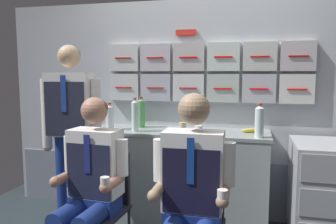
% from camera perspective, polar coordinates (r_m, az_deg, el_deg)
% --- Properties ---
extents(galley_bulkhead, '(4.20, 0.14, 2.15)m').
position_cam_1_polar(galley_bulkhead, '(3.41, 6.18, 0.39)').
color(galley_bulkhead, '#B2BAC2').
rests_on(galley_bulkhead, ground).
extents(galley_counter, '(1.70, 0.53, 0.90)m').
position_cam_1_polar(galley_counter, '(3.30, 1.51, -10.86)').
color(galley_counter, '#95A0A0').
rests_on(galley_counter, ground).
extents(service_trolley, '(0.40, 0.65, 0.87)m').
position_cam_1_polar(service_trolley, '(3.16, 23.61, -11.91)').
color(service_trolley, black).
rests_on(service_trolley, ground).
extents(folding_chair_left, '(0.43, 0.43, 0.85)m').
position_cam_1_polar(folding_chair_left, '(2.65, -11.03, -13.75)').
color(folding_chair_left, '#2D2D33').
rests_on(folding_chair_left, ground).
extents(crew_member_left, '(0.50, 0.63, 1.27)m').
position_cam_1_polar(crew_member_left, '(2.46, -12.95, -11.04)').
color(crew_member_left, black).
rests_on(crew_member_left, ground).
extents(folding_chair_right, '(0.41, 0.41, 0.85)m').
position_cam_1_polar(folding_chair_right, '(2.37, 4.49, -16.16)').
color(folding_chair_right, '#2D2D33').
rests_on(folding_chair_right, ground).
extents(crew_member_right, '(0.52, 0.64, 1.32)m').
position_cam_1_polar(crew_member_right, '(2.15, 3.93, -12.63)').
color(crew_member_right, black).
rests_on(crew_member_right, ground).
extents(crew_member_standing, '(0.53, 0.28, 1.67)m').
position_cam_1_polar(crew_member_standing, '(2.97, -15.90, -2.36)').
color(crew_member_standing, black).
rests_on(crew_member_standing, ground).
extents(sparkling_bottle_green, '(0.07, 0.07, 0.29)m').
position_cam_1_polar(sparkling_bottle_green, '(2.92, 15.06, -1.53)').
color(sparkling_bottle_green, silver).
rests_on(sparkling_bottle_green, galley_counter).
extents(water_bottle_tall, '(0.07, 0.07, 0.30)m').
position_cam_1_polar(water_bottle_tall, '(3.38, -4.53, -0.12)').
color(water_bottle_tall, '#53A255').
rests_on(water_bottle_tall, galley_counter).
extents(water_bottle_blue_cap, '(0.06, 0.06, 0.31)m').
position_cam_1_polar(water_bottle_blue_cap, '(3.14, -5.55, -0.58)').
color(water_bottle_blue_cap, silver).
rests_on(water_bottle_blue_cap, galley_counter).
extents(water_bottle_short, '(0.07, 0.07, 0.26)m').
position_cam_1_polar(water_bottle_short, '(3.28, -9.72, -0.81)').
color(water_bottle_short, silver).
rests_on(water_bottle_short, galley_counter).
extents(coffee_cup_spare, '(0.06, 0.06, 0.08)m').
position_cam_1_polar(coffee_cup_spare, '(3.15, 2.44, -2.44)').
color(coffee_cup_spare, tan).
rests_on(coffee_cup_spare, galley_counter).
extents(paper_cup_blue, '(0.07, 0.07, 0.06)m').
position_cam_1_polar(paper_cup_blue, '(3.09, 5.17, -2.84)').
color(paper_cup_blue, silver).
rests_on(paper_cup_blue, galley_counter).
extents(snack_banana, '(0.17, 0.10, 0.04)m').
position_cam_1_polar(snack_banana, '(3.17, 13.66, -3.00)').
color(snack_banana, yellow).
rests_on(snack_banana, galley_counter).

